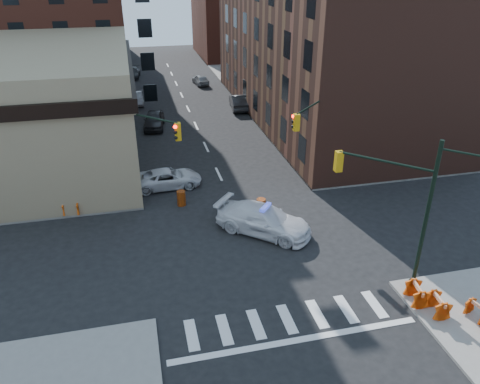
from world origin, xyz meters
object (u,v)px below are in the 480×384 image
pickup (168,178)px  parked_car_enear (239,102)px  parked_car_wnear (154,120)px  pedestrian_a (117,178)px  pedestrian_b (48,191)px  barrel_road (261,206)px  parked_car_wfar (136,98)px  barricade_nw_a (110,189)px  police_car (264,220)px  barrel_bank (181,198)px  barricade_se_a (417,294)px

pickup → parked_car_enear: 20.43m
pickup → parked_car_wnear: size_ratio=1.05×
pedestrian_a → pedestrian_b: pedestrian_a is taller
parked_car_wnear → pedestrian_a: size_ratio=2.61×
parked_car_wnear → barrel_road: size_ratio=4.29×
parked_car_wfar → barricade_nw_a: size_ratio=3.07×
parked_car_enear → pedestrian_b: 25.86m
parked_car_enear → parked_car_wnear: bearing=30.2°
parked_car_wfar → pedestrian_a: 22.66m
barricade_nw_a → parked_car_wnear: bearing=72.3°
barrel_road → pedestrian_b: bearing=161.0°
police_car → parked_car_wfar: size_ratio=1.50×
barrel_road → barricade_nw_a: (-9.68, 4.82, 0.09)m
pickup → pedestrian_a: pedestrian_a is taller
parked_car_enear → barricade_nw_a: size_ratio=3.79×
parked_car_wnear → pedestrian_b: size_ratio=2.96×
pickup → barricade_nw_a: (-4.13, -0.66, -0.05)m
pedestrian_b → barricade_nw_a: bearing=-10.9°
pedestrian_b → police_car: bearing=-39.9°
pedestrian_a → parked_car_wfar: bearing=102.0°
barrel_bank → barrel_road: bearing=-26.1°
parked_car_wnear → barricade_se_a: size_ratio=3.58×
pickup → barricade_nw_a: bearing=96.0°
parked_car_wnear → barrel_bank: bearing=-79.8°
pedestrian_a → barricade_nw_a: 1.00m
parked_car_wfar → pickup: bearing=-89.0°
parked_car_enear → pedestrian_a: (-13.15, -17.97, 0.23)m
pedestrian_a → parked_car_enear: bearing=71.3°
barricade_nw_a → pedestrian_a: bearing=52.9°
pickup → barricade_se_a: pickup is taller
barricade_se_a → barrel_road: bearing=34.1°
parked_car_wfar → barricade_nw_a: bearing=-99.2°
pedestrian_a → barricade_se_a: (14.05, -15.99, -0.40)m
barrel_road → barricade_se_a: 11.51m
police_car → parked_car_wnear: 22.05m
barrel_road → pickup: bearing=135.4°
pedestrian_a → barricade_se_a: bearing=-31.3°
pickup → parked_car_wnear: bearing=-2.9°
pedestrian_b → barricade_nw_a: size_ratio=1.22×
barricade_nw_a → barrel_road: bearing=-28.2°
parked_car_wfar → pedestrian_a: size_ratio=2.23×
parked_car_wnear → barrel_bank: parked_car_wnear is taller
parked_car_enear → barrel_bank: (-8.94, -21.12, -0.28)m
pedestrian_a → barrel_bank: size_ratio=1.69×
barrel_bank → barricade_se_a: size_ratio=0.81×
parked_car_wnear → pedestrian_a: pedestrian_a is taller
parked_car_enear → barricade_se_a: (0.90, -33.96, -0.17)m
police_car → pickup: 9.27m
parked_car_enear → barricade_se_a: parked_car_enear is taller
pickup → pedestrian_a: 3.62m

